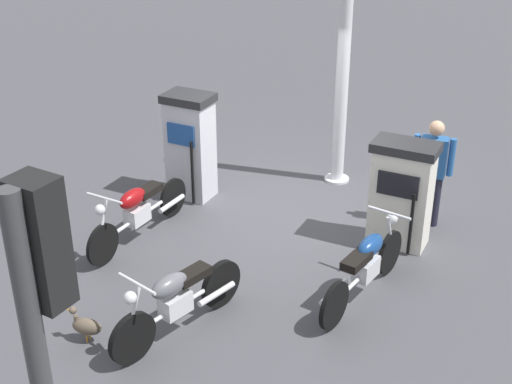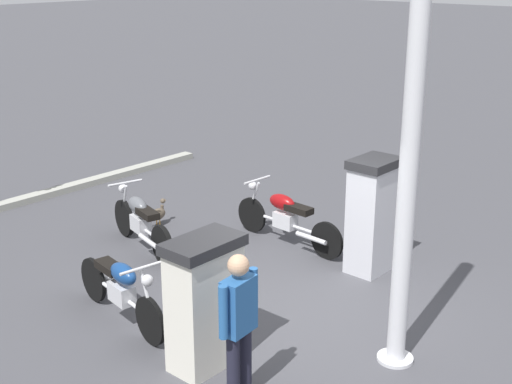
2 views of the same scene
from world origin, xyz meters
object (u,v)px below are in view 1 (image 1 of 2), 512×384
at_px(roadside_traffic_light, 50,366).
at_px(canopy_support_pole, 344,47).
at_px(fuel_pump_near, 190,145).
at_px(wandering_duck, 86,326).
at_px(fuel_pump_far, 401,193).
at_px(attendant_person, 432,167).
at_px(motorcycle_extra, 177,300).
at_px(motorcycle_near_pump, 138,210).
at_px(motorcycle_far_pump, 366,264).

relative_size(roadside_traffic_light, canopy_support_pole, 0.77).
height_order(fuel_pump_near, wandering_duck, fuel_pump_near).
distance_m(fuel_pump_far, attendant_person, 0.75).
relative_size(fuel_pump_far, canopy_support_pole, 0.33).
bearing_deg(wandering_duck, attendant_person, 148.16).
bearing_deg(fuel_pump_far, roadside_traffic_light, -3.10).
bearing_deg(wandering_duck, motorcycle_extra, 124.51).
xyz_separation_m(fuel_pump_near, motorcycle_near_pump, (1.49, 0.05, -0.37)).
xyz_separation_m(fuel_pump_far, canopy_support_pole, (-1.51, -1.44, 1.44)).
xyz_separation_m(attendant_person, wandering_duck, (4.30, -2.67, -0.69)).
xyz_separation_m(motorcycle_near_pump, attendant_person, (-2.20, 3.43, 0.43)).
bearing_deg(motorcycle_near_pump, wandering_duck, 20.00).
height_order(fuel_pump_far, motorcycle_far_pump, fuel_pump_far).
relative_size(motorcycle_near_pump, canopy_support_pole, 0.47).
height_order(fuel_pump_far, attendant_person, attendant_person).
height_order(motorcycle_near_pump, motorcycle_far_pump, motorcycle_far_pump).
distance_m(attendant_person, wandering_duck, 5.10).
relative_size(fuel_pump_near, motorcycle_far_pump, 0.84).
distance_m(motorcycle_far_pump, motorcycle_extra, 2.28).
height_order(fuel_pump_far, canopy_support_pole, canopy_support_pole).
bearing_deg(motorcycle_extra, fuel_pump_near, -151.56).
bearing_deg(motorcycle_extra, wandering_duck, -55.49).
xyz_separation_m(fuel_pump_far, motorcycle_extra, (3.03, -1.62, -0.31)).
relative_size(motorcycle_extra, roadside_traffic_light, 0.54).
bearing_deg(motorcycle_extra, motorcycle_far_pump, 134.45).
distance_m(fuel_pump_near, motorcycle_near_pump, 1.54).
bearing_deg(roadside_traffic_light, wandering_duck, -140.75).
distance_m(fuel_pump_near, canopy_support_pole, 2.73).
bearing_deg(attendant_person, roadside_traffic_light, -4.62).
bearing_deg(fuel_pump_near, motorcycle_extra, 28.44).
bearing_deg(motorcycle_far_pump, motorcycle_near_pump, -88.89).
distance_m(attendant_person, canopy_support_pole, 2.26).
distance_m(fuel_pump_near, roadside_traffic_light, 7.01).
distance_m(fuel_pump_near, fuel_pump_far, 3.26).
xyz_separation_m(motorcycle_far_pump, roadside_traffic_light, (4.75, -0.34, 1.94)).
bearing_deg(attendant_person, fuel_pump_near, -78.57).
relative_size(motorcycle_near_pump, wandering_duck, 5.02).
relative_size(fuel_pump_near, fuel_pump_far, 1.11).
bearing_deg(motorcycle_extra, fuel_pump_far, 151.79).
xyz_separation_m(motorcycle_near_pump, wandering_duck, (2.10, 0.76, -0.26)).
xyz_separation_m(fuel_pump_far, motorcycle_near_pump, (1.49, -3.21, -0.29)).
bearing_deg(motorcycle_far_pump, roadside_traffic_light, -4.06).
xyz_separation_m(motorcycle_near_pump, motorcycle_far_pump, (-0.06, 3.21, -0.00)).
height_order(attendant_person, wandering_duck, attendant_person).
bearing_deg(motorcycle_near_pump, fuel_pump_far, 114.94).
xyz_separation_m(motorcycle_extra, wandering_duck, (0.57, -0.82, -0.24)).
bearing_deg(attendant_person, motorcycle_extra, -26.32).
relative_size(motorcycle_extra, attendant_person, 1.20).
relative_size(fuel_pump_far, roadside_traffic_light, 0.42).
bearing_deg(canopy_support_pole, attendant_person, 64.15).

